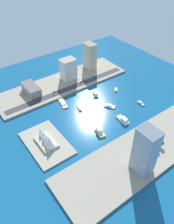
{
  "coord_description": "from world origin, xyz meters",
  "views": [
    {
      "loc": [
        -202.13,
        165.59,
        219.05
      ],
      "look_at": [
        5.66,
        12.86,
        2.83
      ],
      "focal_mm": 35.93,
      "sensor_mm": 36.0,
      "label": 1
    }
  ],
  "objects_px": {
    "office_block_beige": "(90,56)",
    "traffic_light_waterfront": "(74,87)",
    "tugboat_red": "(116,90)",
    "hotel_broad_white": "(68,69)",
    "taxi_yellow_cab": "(54,95)",
    "ferry_white_commuter": "(123,120)",
    "tower_tall_glass": "(145,152)",
    "sedan_silver": "(71,86)",
    "pickup_red": "(85,83)",
    "ferry_yellow_fast": "(100,132)",
    "suv_black": "(80,82)",
    "yacht_sleek_gray": "(141,103)",
    "opera_landmark": "(46,139)",
    "barge_flat_brown": "(63,103)",
    "carpark_squat_concrete": "(31,89)",
    "water_taxi_orange": "(79,108)",
    "catamaran_blue": "(109,106)",
    "hatchback_blue": "(54,92)",
    "ferry_green_doubledeck": "(95,94)"
  },
  "relations": [
    {
      "from": "hotel_broad_white",
      "to": "hatchback_blue",
      "type": "xyz_separation_m",
      "value": [
        -23.05,
        43.68,
        -18.07
      ]
    },
    {
      "from": "water_taxi_orange",
      "to": "traffic_light_waterfront",
      "type": "height_order",
      "value": "traffic_light_waterfront"
    },
    {
      "from": "tugboat_red",
      "to": "barge_flat_brown",
      "type": "relative_size",
      "value": 0.41
    },
    {
      "from": "ferry_green_doubledeck",
      "to": "office_block_beige",
      "type": "relative_size",
      "value": 0.47
    },
    {
      "from": "ferry_green_doubledeck",
      "to": "catamaran_blue",
      "type": "xyz_separation_m",
      "value": [
        -38.38,
        1.82,
        -1.17
      ]
    },
    {
      "from": "traffic_light_waterfront",
      "to": "barge_flat_brown",
      "type": "bearing_deg",
      "value": 118.15
    },
    {
      "from": "office_block_beige",
      "to": "traffic_light_waterfront",
      "type": "bearing_deg",
      "value": 124.24
    },
    {
      "from": "suv_black",
      "to": "hatchback_blue",
      "type": "height_order",
      "value": "suv_black"
    },
    {
      "from": "sedan_silver",
      "to": "catamaran_blue",
      "type": "bearing_deg",
      "value": -166.01
    },
    {
      "from": "hotel_broad_white",
      "to": "pickup_red",
      "type": "xyz_separation_m",
      "value": [
        -32.79,
        -13.1,
        -18.06
      ]
    },
    {
      "from": "water_taxi_orange",
      "to": "catamaran_blue",
      "type": "bearing_deg",
      "value": -119.29
    },
    {
      "from": "ferry_yellow_fast",
      "to": "sedan_silver",
      "type": "distance_m",
      "value": 119.03
    },
    {
      "from": "yacht_sleek_gray",
      "to": "hatchback_blue",
      "type": "bearing_deg",
      "value": 42.29
    },
    {
      "from": "traffic_light_waterfront",
      "to": "tugboat_red",
      "type": "bearing_deg",
      "value": -125.55
    },
    {
      "from": "taxi_yellow_cab",
      "to": "opera_landmark",
      "type": "relative_size",
      "value": 0.14
    },
    {
      "from": "pickup_red",
      "to": "carpark_squat_concrete",
      "type": "bearing_deg",
      "value": 70.39
    },
    {
      "from": "suv_black",
      "to": "hotel_broad_white",
      "type": "bearing_deg",
      "value": 18.39
    },
    {
      "from": "carpark_squat_concrete",
      "to": "suv_black",
      "type": "relative_size",
      "value": 8.04
    },
    {
      "from": "barge_flat_brown",
      "to": "sedan_silver",
      "type": "distance_m",
      "value": 45.15
    },
    {
      "from": "carpark_squat_concrete",
      "to": "traffic_light_waterfront",
      "type": "height_order",
      "value": "carpark_squat_concrete"
    },
    {
      "from": "ferry_green_doubledeck",
      "to": "catamaran_blue",
      "type": "height_order",
      "value": "ferry_green_doubledeck"
    },
    {
      "from": "office_block_beige",
      "to": "hatchback_blue",
      "type": "distance_m",
      "value": 107.01
    },
    {
      "from": "water_taxi_orange",
      "to": "opera_landmark",
      "type": "bearing_deg",
      "value": 115.18
    },
    {
      "from": "tugboat_red",
      "to": "ferry_white_commuter",
      "type": "relative_size",
      "value": 0.55
    },
    {
      "from": "hotel_broad_white",
      "to": "yacht_sleek_gray",
      "type": "bearing_deg",
      "value": -157.79
    },
    {
      "from": "hotel_broad_white",
      "to": "taxi_yellow_cab",
      "type": "height_order",
      "value": "hotel_broad_white"
    },
    {
      "from": "barge_flat_brown",
      "to": "ferry_yellow_fast",
      "type": "bearing_deg",
      "value": -176.27
    },
    {
      "from": "water_taxi_orange",
      "to": "tower_tall_glass",
      "type": "distance_m",
      "value": 138.63
    },
    {
      "from": "hotel_broad_white",
      "to": "opera_landmark",
      "type": "bearing_deg",
      "value": 137.12
    },
    {
      "from": "barge_flat_brown",
      "to": "taxi_yellow_cab",
      "type": "distance_m",
      "value": 24.3
    },
    {
      "from": "ferry_green_doubledeck",
      "to": "opera_landmark",
      "type": "distance_m",
      "value": 129.03
    },
    {
      "from": "ferry_white_commuter",
      "to": "tower_tall_glass",
      "type": "relative_size",
      "value": 0.39
    },
    {
      "from": "opera_landmark",
      "to": "taxi_yellow_cab",
      "type": "bearing_deg",
      "value": -34.57
    },
    {
      "from": "water_taxi_orange",
      "to": "suv_black",
      "type": "xyz_separation_m",
      "value": [
        56.39,
        -41.38,
        2.69
      ]
    },
    {
      "from": "ferry_yellow_fast",
      "to": "water_taxi_orange",
      "type": "relative_size",
      "value": 1.2
    },
    {
      "from": "traffic_light_waterfront",
      "to": "tower_tall_glass",
      "type": "bearing_deg",
      "value": 170.85
    },
    {
      "from": "hotel_broad_white",
      "to": "carpark_squat_concrete",
      "type": "xyz_separation_m",
      "value": [
        -1.6,
        74.43,
        -12.01
      ]
    },
    {
      "from": "hotel_broad_white",
      "to": "tower_tall_glass",
      "type": "distance_m",
      "value": 220.05
    },
    {
      "from": "barge_flat_brown",
      "to": "yacht_sleek_gray",
      "type": "xyz_separation_m",
      "value": [
        -74.82,
        -98.88,
        0.34
      ]
    },
    {
      "from": "barge_flat_brown",
      "to": "ferry_white_commuter",
      "type": "height_order",
      "value": "ferry_white_commuter"
    },
    {
      "from": "sedan_silver",
      "to": "pickup_red",
      "type": "relative_size",
      "value": 0.93
    },
    {
      "from": "yacht_sleek_gray",
      "to": "taxi_yellow_cab",
      "type": "bearing_deg",
      "value": 45.72
    },
    {
      "from": "ferry_yellow_fast",
      "to": "suv_black",
      "type": "height_order",
      "value": "ferry_yellow_fast"
    },
    {
      "from": "barge_flat_brown",
      "to": "traffic_light_waterfront",
      "type": "xyz_separation_m",
      "value": [
        18.58,
        -34.72,
        6.27
      ]
    },
    {
      "from": "catamaran_blue",
      "to": "pickup_red",
      "type": "distance_m",
      "value": 71.96
    },
    {
      "from": "sedan_silver",
      "to": "barge_flat_brown",
      "type": "bearing_deg",
      "value": 129.41
    },
    {
      "from": "yacht_sleek_gray",
      "to": "opera_landmark",
      "type": "bearing_deg",
      "value": 85.67
    },
    {
      "from": "ferry_white_commuter",
      "to": "sedan_silver",
      "type": "relative_size",
      "value": 5.51
    },
    {
      "from": "ferry_white_commuter",
      "to": "tugboat_red",
      "type": "bearing_deg",
      "value": -34.64
    },
    {
      "from": "ferry_white_commuter",
      "to": "sedan_silver",
      "type": "bearing_deg",
      "value": 6.61
    }
  ]
}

